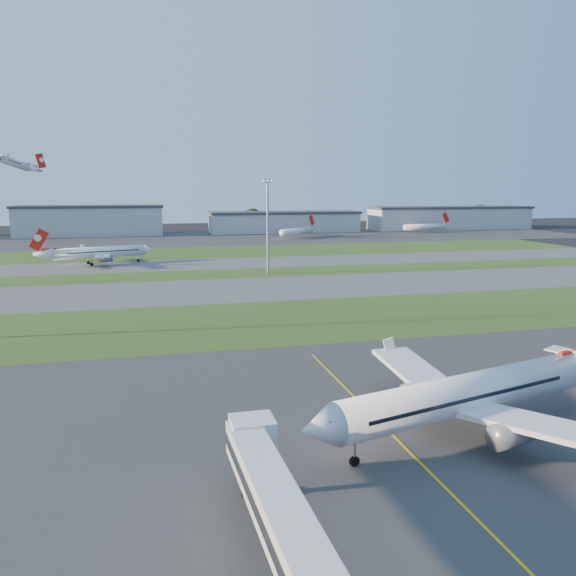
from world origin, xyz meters
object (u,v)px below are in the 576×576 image
object	(u,v)px
mini_jet_near	(297,231)
light_mast_centre	(268,220)
airliner_parked	(470,394)
jet_bridge	(287,531)
airliner_taxiing	(99,253)
mini_jet_far	(425,227)

from	to	relation	value
mini_jet_near	light_mast_centre	xyz separation A→B (m)	(-37.73, -110.16, 11.53)
airliner_parked	jet_bridge	bearing A→B (deg)	-157.33
airliner_taxiing	light_mast_centre	bearing A→B (deg)	129.33
jet_bridge	light_mast_centre	size ratio (longest dim) A/B	1.04
mini_jet_near	light_mast_centre	size ratio (longest dim) A/B	0.87
airliner_parked	airliner_taxiing	world-z (taller)	airliner_parked
mini_jet_near	jet_bridge	bearing A→B (deg)	-146.82
mini_jet_near	mini_jet_far	size ratio (longest dim) A/B	0.79
jet_bridge	airliner_taxiing	size ratio (longest dim) A/B	0.82
mini_jet_far	light_mast_centre	world-z (taller)	light_mast_centre
airliner_taxiing	mini_jet_far	xyz separation A→B (m)	(159.92, 93.10, -0.44)
jet_bridge	mini_jet_near	world-z (taller)	mini_jet_near
airliner_parked	mini_jet_far	size ratio (longest dim) A/B	1.26
airliner_taxiing	light_mast_centre	world-z (taller)	light_mast_centre
light_mast_centre	airliner_parked	bearing A→B (deg)	-91.55
airliner_taxiing	mini_jet_near	world-z (taller)	airliner_taxiing
mini_jet_far	light_mast_centre	size ratio (longest dim) A/B	1.11
mini_jet_far	airliner_taxiing	bearing A→B (deg)	-157.02
jet_bridge	airliner_parked	xyz separation A→B (m)	(21.93, 16.71, 0.02)
airliner_parked	light_mast_centre	bearing A→B (deg)	73.82
jet_bridge	mini_jet_far	xyz separation A→B (m)	(137.58, 247.65, -0.73)
jet_bridge	light_mast_centre	xyz separation A→B (m)	(24.81, 123.24, 10.81)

